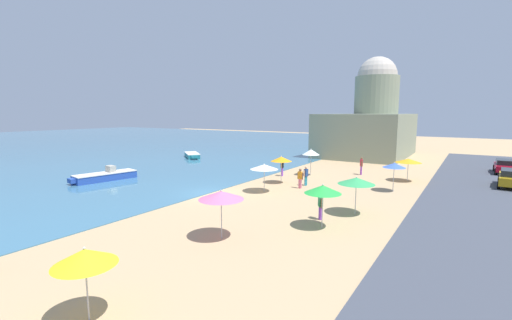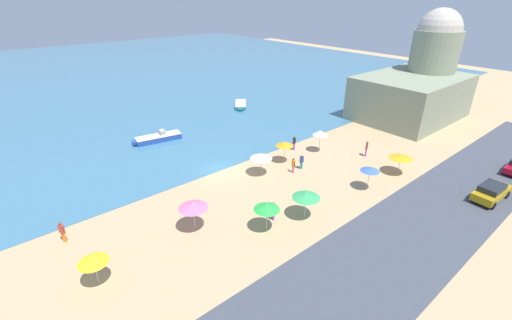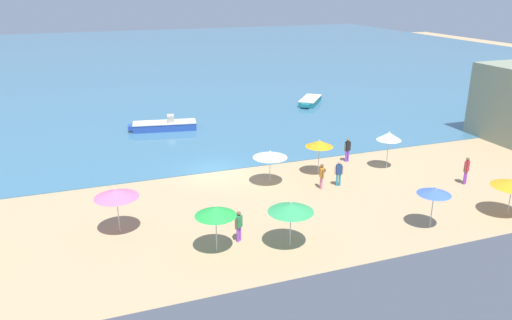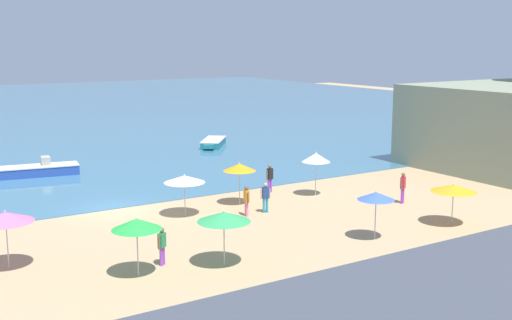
{
  "view_description": "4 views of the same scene",
  "coord_description": "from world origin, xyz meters",
  "px_view_note": "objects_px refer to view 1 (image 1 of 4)",
  "views": [
    {
      "loc": [
        -19.99,
        -17.17,
        6.28
      ],
      "look_at": [
        5.44,
        -0.85,
        2.08
      ],
      "focal_mm": 24.0,
      "sensor_mm": 36.0,
      "label": 1
    },
    {
      "loc": [
        -17.29,
        -26.41,
        16.73
      ],
      "look_at": [
        1.8,
        -3.7,
        2.09
      ],
      "focal_mm": 24.0,
      "sensor_mm": 36.0,
      "label": 2
    },
    {
      "loc": [
        -8.38,
        -31.09,
        12.35
      ],
      "look_at": [
        2.07,
        -2.68,
        1.53
      ],
      "focal_mm": 35.0,
      "sensor_mm": 36.0,
      "label": 3
    },
    {
      "loc": [
        -11.95,
        -33.62,
        9.31
      ],
      "look_at": [
        8.96,
        -0.75,
        2.04
      ],
      "focal_mm": 45.0,
      "sensor_mm": 36.0,
      "label": 4
    }
  ],
  "objects_px": {
    "beach_umbrella_4": "(408,161)",
    "beach_umbrella_7": "(311,152)",
    "bather_3": "(282,166)",
    "beach_umbrella_2": "(323,189)",
    "beach_umbrella_3": "(281,159)",
    "harbor_fortress": "(370,122)",
    "bather_2": "(320,204)",
    "bather_5": "(361,165)",
    "beach_umbrella_0": "(356,181)",
    "bather_1": "(306,175)",
    "beach_umbrella_1": "(85,257)",
    "skiff_nearshore": "(105,176)",
    "parked_car_0": "(512,178)",
    "beach_umbrella_6": "(264,167)",
    "parked_car_1": "(505,166)",
    "skiff_offshore": "(192,155)",
    "beach_umbrella_8": "(221,195)",
    "beach_umbrella_5": "(394,165)",
    "bather_4": "(300,177)"
  },
  "relations": [
    {
      "from": "bather_1",
      "to": "parked_car_0",
      "type": "height_order",
      "value": "bather_1"
    },
    {
      "from": "beach_umbrella_1",
      "to": "bather_1",
      "type": "distance_m",
      "value": 21.6
    },
    {
      "from": "skiff_offshore",
      "to": "beach_umbrella_6",
      "type": "bearing_deg",
      "value": -122.53
    },
    {
      "from": "bather_2",
      "to": "bather_5",
      "type": "xyz_separation_m",
      "value": [
        16.12,
        2.14,
        0.1
      ]
    },
    {
      "from": "beach_umbrella_7",
      "to": "skiff_offshore",
      "type": "xyz_separation_m",
      "value": [
        3.55,
        19.42,
        -1.99
      ]
    },
    {
      "from": "beach_umbrella_1",
      "to": "bather_1",
      "type": "xyz_separation_m",
      "value": [
        21.42,
        2.56,
        -1.08
      ]
    },
    {
      "from": "beach_umbrella_1",
      "to": "parked_car_1",
      "type": "height_order",
      "value": "beach_umbrella_1"
    },
    {
      "from": "beach_umbrella_4",
      "to": "skiff_nearshore",
      "type": "height_order",
      "value": "beach_umbrella_4"
    },
    {
      "from": "bather_5",
      "to": "harbor_fortress",
      "type": "bearing_deg",
      "value": 12.13
    },
    {
      "from": "parked_car_0",
      "to": "bather_5",
      "type": "bearing_deg",
      "value": 93.07
    },
    {
      "from": "parked_car_1",
      "to": "parked_car_0",
      "type": "bearing_deg",
      "value": 179.83
    },
    {
      "from": "beach_umbrella_6",
      "to": "harbor_fortress",
      "type": "relative_size",
      "value": 0.14
    },
    {
      "from": "beach_umbrella_5",
      "to": "harbor_fortress",
      "type": "xyz_separation_m",
      "value": [
        24.27,
        8.18,
        2.76
      ]
    },
    {
      "from": "beach_umbrella_7",
      "to": "bather_3",
      "type": "relative_size",
      "value": 1.54
    },
    {
      "from": "beach_umbrella_8",
      "to": "bather_1",
      "type": "distance_m",
      "value": 13.99
    },
    {
      "from": "beach_umbrella_0",
      "to": "beach_umbrella_8",
      "type": "relative_size",
      "value": 0.96
    },
    {
      "from": "beach_umbrella_2",
      "to": "beach_umbrella_4",
      "type": "xyz_separation_m",
      "value": [
        16.42,
        -1.75,
        -0.25
      ]
    },
    {
      "from": "beach_umbrella_1",
      "to": "parked_car_1",
      "type": "distance_m",
      "value": 39.8
    },
    {
      "from": "beach_umbrella_3",
      "to": "harbor_fortress",
      "type": "distance_m",
      "value": 26.46
    },
    {
      "from": "beach_umbrella_6",
      "to": "parked_car_1",
      "type": "bearing_deg",
      "value": -39.3
    },
    {
      "from": "beach_umbrella_0",
      "to": "beach_umbrella_2",
      "type": "relative_size",
      "value": 0.97
    },
    {
      "from": "beach_umbrella_8",
      "to": "bather_5",
      "type": "height_order",
      "value": "beach_umbrella_8"
    },
    {
      "from": "beach_umbrella_6",
      "to": "skiff_nearshore",
      "type": "xyz_separation_m",
      "value": [
        -4.13,
        14.75,
        -1.59
      ]
    },
    {
      "from": "beach_umbrella_6",
      "to": "beach_umbrella_7",
      "type": "height_order",
      "value": "beach_umbrella_7"
    },
    {
      "from": "bather_2",
      "to": "parked_car_0",
      "type": "height_order",
      "value": "bather_2"
    },
    {
      "from": "beach_umbrella_0",
      "to": "beach_umbrella_3",
      "type": "height_order",
      "value": "beach_umbrella_3"
    },
    {
      "from": "parked_car_1",
      "to": "harbor_fortress",
      "type": "bearing_deg",
      "value": 59.43
    },
    {
      "from": "beach_umbrella_1",
      "to": "bather_4",
      "type": "bearing_deg",
      "value": 7.11
    },
    {
      "from": "beach_umbrella_2",
      "to": "beach_umbrella_7",
      "type": "distance_m",
      "value": 15.95
    },
    {
      "from": "beach_umbrella_0",
      "to": "beach_umbrella_2",
      "type": "height_order",
      "value": "beach_umbrella_2"
    },
    {
      "from": "beach_umbrella_0",
      "to": "beach_umbrella_7",
      "type": "height_order",
      "value": "beach_umbrella_7"
    },
    {
      "from": "bather_3",
      "to": "skiff_nearshore",
      "type": "relative_size",
      "value": 0.29
    },
    {
      "from": "bather_1",
      "to": "skiff_offshore",
      "type": "bearing_deg",
      "value": 68.55
    },
    {
      "from": "beach_umbrella_7",
      "to": "bather_3",
      "type": "bearing_deg",
      "value": 129.81
    },
    {
      "from": "beach_umbrella_2",
      "to": "bather_3",
      "type": "relative_size",
      "value": 1.4
    },
    {
      "from": "beach_umbrella_0",
      "to": "beach_umbrella_3",
      "type": "bearing_deg",
      "value": 55.34
    },
    {
      "from": "beach_umbrella_8",
      "to": "parked_car_0",
      "type": "distance_m",
      "value": 25.99
    },
    {
      "from": "beach_umbrella_4",
      "to": "beach_umbrella_7",
      "type": "xyz_separation_m",
      "value": [
        -2.08,
        8.72,
        0.45
      ]
    },
    {
      "from": "beach_umbrella_3",
      "to": "beach_umbrella_4",
      "type": "height_order",
      "value": "beach_umbrella_3"
    },
    {
      "from": "beach_umbrella_4",
      "to": "beach_umbrella_5",
      "type": "xyz_separation_m",
      "value": [
        -5.06,
        0.26,
        0.2
      ]
    },
    {
      "from": "beach_umbrella_2",
      "to": "parked_car_1",
      "type": "height_order",
      "value": "beach_umbrella_2"
    },
    {
      "from": "beach_umbrella_6",
      "to": "skiff_offshore",
      "type": "relative_size",
      "value": 0.52
    },
    {
      "from": "bather_2",
      "to": "harbor_fortress",
      "type": "height_order",
      "value": "harbor_fortress"
    },
    {
      "from": "bather_2",
      "to": "bather_5",
      "type": "relative_size",
      "value": 0.91
    },
    {
      "from": "beach_umbrella_5",
      "to": "bather_3",
      "type": "relative_size",
      "value": 1.35
    },
    {
      "from": "beach_umbrella_4",
      "to": "skiff_nearshore",
      "type": "bearing_deg",
      "value": 122.34
    },
    {
      "from": "beach_umbrella_6",
      "to": "skiff_nearshore",
      "type": "bearing_deg",
      "value": 105.63
    },
    {
      "from": "beach_umbrella_7",
      "to": "beach_umbrella_0",
      "type": "bearing_deg",
      "value": -144.38
    },
    {
      "from": "bather_1",
      "to": "beach_umbrella_1",
      "type": "bearing_deg",
      "value": -173.17
    },
    {
      "from": "beach_umbrella_1",
      "to": "parked_car_1",
      "type": "relative_size",
      "value": 0.56
    }
  ]
}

